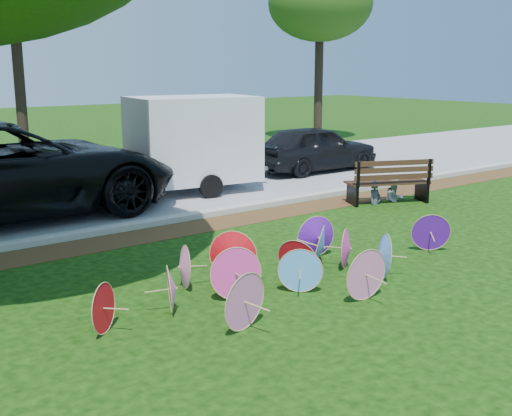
# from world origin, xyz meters

# --- Properties ---
(ground) EXTENTS (90.00, 90.00, 0.00)m
(ground) POSITION_xyz_m (0.00, 0.00, 0.00)
(ground) COLOR black
(ground) RESTS_ON ground
(mulch_strip) EXTENTS (90.00, 1.00, 0.01)m
(mulch_strip) POSITION_xyz_m (0.00, 4.50, 0.01)
(mulch_strip) COLOR #472D16
(mulch_strip) RESTS_ON ground
(curb) EXTENTS (90.00, 0.30, 0.12)m
(curb) POSITION_xyz_m (0.00, 5.20, 0.06)
(curb) COLOR #B7B5AD
(curb) RESTS_ON ground
(street) EXTENTS (90.00, 8.00, 0.01)m
(street) POSITION_xyz_m (0.00, 9.35, 0.01)
(street) COLOR gray
(street) RESTS_ON ground
(parasol_pile) EXTENTS (6.84, 2.39, 0.78)m
(parasol_pile) POSITION_xyz_m (0.09, 0.61, 0.36)
(parasol_pile) COLOR pink
(parasol_pile) RESTS_ON ground
(dark_pickup) EXTENTS (4.28, 1.77, 1.45)m
(dark_pickup) POSITION_xyz_m (7.57, 8.29, 0.73)
(dark_pickup) COLOR black
(dark_pickup) RESTS_ON ground
(cargo_trailer) EXTENTS (3.34, 2.37, 2.78)m
(cargo_trailer) POSITION_xyz_m (2.85, 7.76, 1.39)
(cargo_trailer) COLOR white
(cargo_trailer) RESTS_ON ground
(park_bench) EXTENTS (2.18, 1.52, 1.06)m
(park_bench) POSITION_xyz_m (5.83, 3.78, 0.53)
(park_bench) COLOR black
(park_bench) RESTS_ON ground
(person_left) EXTENTS (0.43, 0.32, 1.07)m
(person_left) POSITION_xyz_m (5.48, 3.83, 0.54)
(person_left) COLOR #3C4452
(person_left) RESTS_ON ground
(person_right) EXTENTS (0.63, 0.55, 1.10)m
(person_right) POSITION_xyz_m (6.18, 3.83, 0.55)
(person_right) COLOR silver
(person_right) RESTS_ON ground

